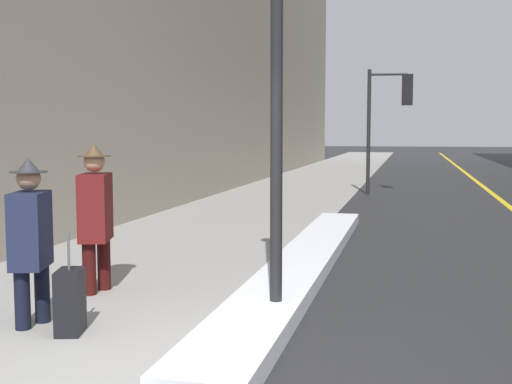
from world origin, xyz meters
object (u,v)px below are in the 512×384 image
object	(u,v)px
traffic_light_near	(393,104)
pedestrian_nearside	(95,212)
pedestrian_in_fedora	(30,235)
rolling_suitcase	(70,302)

from	to	relation	value
traffic_light_near	pedestrian_nearside	distance (m)	13.23
pedestrian_in_fedora	pedestrian_nearside	world-z (taller)	pedestrian_nearside
traffic_light_near	pedestrian_in_fedora	size ratio (longest dim) A/B	2.28
pedestrian_nearside	rolling_suitcase	world-z (taller)	pedestrian_nearside
traffic_light_near	pedestrian_in_fedora	world-z (taller)	traffic_light_near
traffic_light_near	pedestrian_nearside	size ratio (longest dim) A/B	2.14
traffic_light_near	rolling_suitcase	world-z (taller)	traffic_light_near
pedestrian_in_fedora	pedestrian_nearside	bearing A→B (deg)	164.58
pedestrian_nearside	pedestrian_in_fedora	bearing A→B (deg)	-15.42
pedestrian_nearside	rolling_suitcase	size ratio (longest dim) A/B	1.81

